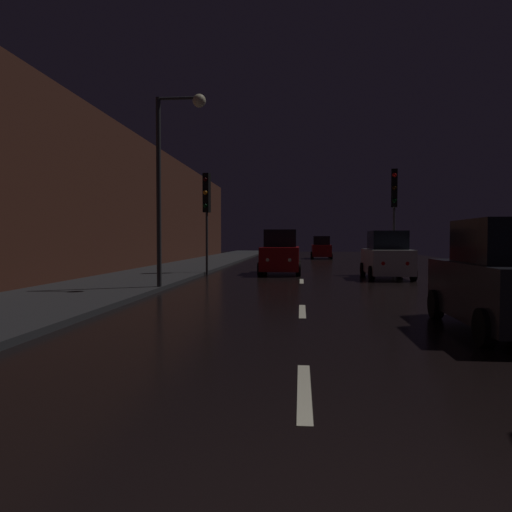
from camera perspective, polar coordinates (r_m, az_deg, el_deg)
The scene contains 11 objects.
ground at distance 27.18m, azimuth 5.33°, elevation -1.76°, with size 26.24×84.00×0.02m, color black.
sidewalk_left at distance 28.03m, azimuth -8.97°, elevation -1.49°, with size 4.40×84.00×0.15m, color #28282B.
building_facade_left at distance 25.53m, azimuth -16.67°, elevation 6.49°, with size 0.80×63.00×7.60m, color #472319.
lane_centerline at distance 12.72m, azimuth 5.43°, elevation -5.94°, with size 0.16×16.92×0.01m.
traffic_light_far_left at distance 24.01m, azimuth -5.80°, elevation 6.41°, with size 0.36×0.48×4.97m.
traffic_light_far_right at distance 25.51m, azimuth 15.86°, elevation 6.62°, with size 0.37×0.48×5.27m.
streetlamp_overhead at distance 16.89m, azimuth -9.72°, elevation 11.02°, with size 1.70×0.44×6.58m.
car_approaching_headlights at distance 24.72m, azimuth 2.88°, elevation 0.27°, with size 2.05×4.44×2.24m.
car_parked_right_far at distance 22.73m, azimuth 15.03°, elevation -0.07°, with size 1.95×4.23×2.13m.
car_parked_right_near at distance 10.39m, azimuth 27.10°, elevation -2.55°, with size 1.96×4.24×2.13m.
car_distant_taillights at distance 44.59m, azimuth 7.64°, elevation 0.89°, with size 1.87×4.04×2.04m.
Camera 1 is at (-0.05, -2.62, 1.76)m, focal length 34.21 mm.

